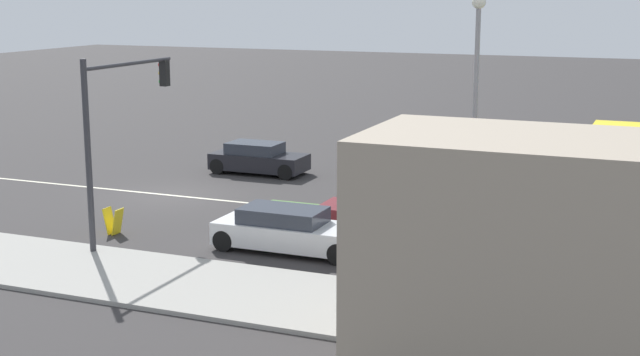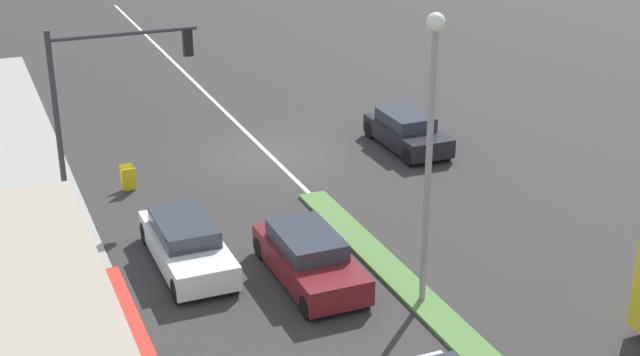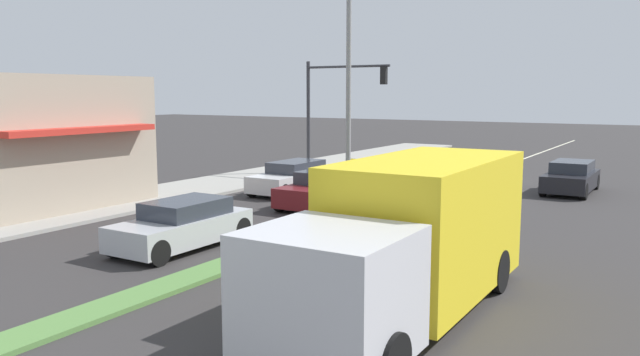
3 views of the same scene
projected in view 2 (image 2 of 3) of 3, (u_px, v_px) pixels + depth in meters
The scene contains 8 objects.
lane_marking_center at pixel (270, 155), 32.62m from camera, with size 0.16×60.00×0.01m, color beige.
traffic_signal_main at pixel (101, 85), 27.26m from camera, with size 4.59×0.34×5.60m.
street_lamp at pixel (431, 126), 21.01m from camera, with size 0.44×0.44×7.37m.
pedestrian at pixel (28, 350), 18.92m from camera, with size 0.34×0.34×1.73m.
warning_aframe_sign at pixel (128, 178), 29.48m from camera, with size 0.45×0.53×0.84m.
sedan_dark at pixel (407, 132), 33.15m from camera, with size 1.76×4.03×1.32m.
sedan_maroon at pixel (309, 258), 23.72m from camera, with size 1.78×4.32×1.32m.
van_white at pixel (187, 244), 24.51m from camera, with size 1.74×4.49×1.30m.
Camera 2 is at (10.10, 28.84, 11.59)m, focal length 50.00 mm.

